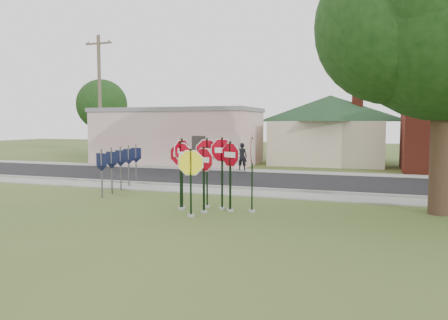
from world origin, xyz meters
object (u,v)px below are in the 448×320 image
(stop_sign_center, at_px, (204,170))
(pedestrian, at_px, (242,157))
(oak_tree, at_px, (447,16))
(stop_sign_yellow, at_px, (191,173))
(stop_sign_left, at_px, (181,165))
(utility_pole_near, at_px, (100,97))

(stop_sign_center, bearing_deg, pedestrian, 101.50)
(stop_sign_center, distance_m, oak_tree, 9.32)
(pedestrian, bearing_deg, oak_tree, 127.85)
(stop_sign_yellow, bearing_deg, oak_tree, 22.06)
(stop_sign_yellow, bearing_deg, stop_sign_left, 129.86)
(utility_pole_near, xyz_separation_m, pedestrian, (11.40, -1.19, -4.03))
(oak_tree, relative_size, pedestrian, 5.93)
(stop_sign_left, relative_size, utility_pole_near, 0.26)
(stop_sign_yellow, distance_m, oak_tree, 9.67)
(oak_tree, bearing_deg, pedestrian, 133.87)
(stop_sign_center, distance_m, pedestrian, 13.15)
(stop_sign_yellow, bearing_deg, pedestrian, 100.26)
(utility_pole_near, bearing_deg, stop_sign_yellow, -46.87)
(oak_tree, height_order, utility_pole_near, oak_tree)
(stop_sign_center, relative_size, pedestrian, 1.34)
(utility_pole_near, bearing_deg, pedestrian, -5.97)
(stop_sign_yellow, xyz_separation_m, stop_sign_left, (-0.81, 0.97, 0.15))
(stop_sign_yellow, relative_size, utility_pole_near, 0.25)
(stop_sign_center, height_order, utility_pole_near, utility_pole_near)
(stop_sign_yellow, distance_m, utility_pole_near, 20.58)
(stop_sign_left, bearing_deg, oak_tree, 14.10)
(oak_tree, bearing_deg, utility_pole_near, 151.45)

